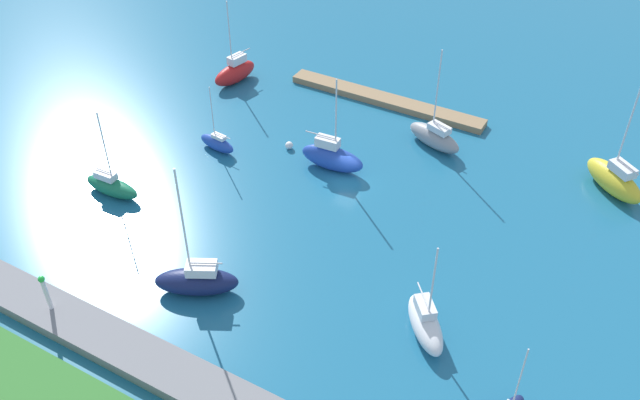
# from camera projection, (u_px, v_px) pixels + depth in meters

# --- Properties ---
(water) EXTENTS (160.00, 160.00, 0.00)m
(water) POSITION_uv_depth(u_px,v_px,m) (346.00, 182.00, 74.07)
(water) COLOR #1E668C
(water) RESTS_ON ground
(pier_dock) EXTENTS (25.76, 2.44, 0.82)m
(pier_dock) POSITION_uv_depth(u_px,v_px,m) (385.00, 100.00, 86.62)
(pier_dock) COLOR #997A56
(pier_dock) RESTS_ON ground
(breakwater) EXTENTS (70.55, 3.95, 1.04)m
(breakwater) POSITION_uv_depth(u_px,v_px,m) (172.00, 373.00, 53.92)
(breakwater) COLOR gray
(breakwater) RESTS_ON ground
(harbor_beacon) EXTENTS (0.56, 0.56, 3.73)m
(harbor_beacon) POSITION_uv_depth(u_px,v_px,m) (45.00, 290.00, 57.20)
(harbor_beacon) COLOR silver
(harbor_beacon) RESTS_ON breakwater
(sailboat_blue_lone_north) EXTENTS (4.88, 1.85, 8.05)m
(sailboat_blue_lone_north) POSITION_uv_depth(u_px,v_px,m) (217.00, 143.00, 78.16)
(sailboat_blue_lone_north) COLOR #2347B2
(sailboat_blue_lone_north) RESTS_ON water
(sailboat_navy_center_basin) EXTENTS (7.78, 5.81, 13.47)m
(sailboat_navy_center_basin) POSITION_uv_depth(u_px,v_px,m) (197.00, 280.00, 60.68)
(sailboat_navy_center_basin) COLOR #141E4C
(sailboat_navy_center_basin) RESTS_ON water
(sailboat_white_east_end) EXTENTS (5.91, 6.45, 9.95)m
(sailboat_white_east_end) POSITION_uv_depth(u_px,v_px,m) (425.00, 323.00, 56.98)
(sailboat_white_east_end) COLOR white
(sailboat_white_east_end) RESTS_ON water
(sailboat_gray_along_channel) EXTENTS (7.43, 4.47, 11.92)m
(sailboat_gray_along_channel) POSITION_uv_depth(u_px,v_px,m) (435.00, 137.00, 78.54)
(sailboat_gray_along_channel) COLOR gray
(sailboat_gray_along_channel) RESTS_ON water
(sailboat_green_mid_basin) EXTENTS (6.59, 2.13, 10.08)m
(sailboat_green_mid_basin) POSITION_uv_depth(u_px,v_px,m) (111.00, 186.00, 71.69)
(sailboat_green_mid_basin) COLOR #19724C
(sailboat_green_mid_basin) RESTS_ON water
(sailboat_red_far_south) EXTENTS (3.49, 7.00, 11.20)m
(sailboat_red_far_south) POSITION_uv_depth(u_px,v_px,m) (235.00, 72.00, 90.14)
(sailboat_red_far_south) COLOR red
(sailboat_red_far_south) RESTS_ON water
(sailboat_yellow_west_end) EXTENTS (7.57, 6.69, 14.68)m
(sailboat_yellow_west_end) POSITION_uv_depth(u_px,v_px,m) (614.00, 179.00, 71.81)
(sailboat_yellow_west_end) COLOR yellow
(sailboat_yellow_west_end) RESTS_ON water
(sailboat_blue_by_breakwater) EXTENTS (7.32, 2.56, 11.16)m
(sailboat_blue_by_breakwater) POSITION_uv_depth(u_px,v_px,m) (332.00, 157.00, 74.93)
(sailboat_blue_by_breakwater) COLOR #2347B2
(sailboat_blue_by_breakwater) RESTS_ON water
(mooring_buoy_white) EXTENTS (0.89, 0.89, 0.89)m
(mooring_buoy_white) POSITION_uv_depth(u_px,v_px,m) (289.00, 145.00, 78.67)
(mooring_buoy_white) COLOR white
(mooring_buoy_white) RESTS_ON water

